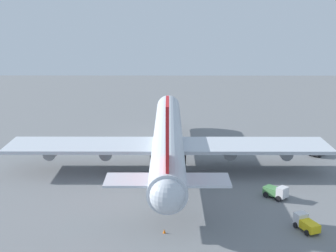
% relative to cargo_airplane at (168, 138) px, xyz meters
% --- Properties ---
extents(ground_plane, '(287.04, 287.04, 0.00)m').
position_rel_cargo_airplane_xyz_m(ground_plane, '(0.48, 0.00, -6.23)').
color(ground_plane, slate).
extents(cargo_airplane, '(71.76, 66.38, 19.40)m').
position_rel_cargo_airplane_xyz_m(cargo_airplane, '(0.00, 0.00, 0.00)').
color(cargo_airplane, silver).
rests_on(cargo_airplane, ground_plane).
extents(pushback_tractor, '(4.84, 3.48, 2.29)m').
position_rel_cargo_airplane_xyz_m(pushback_tractor, '(-30.72, -21.11, -5.09)').
color(pushback_tractor, silver).
rests_on(pushback_tractor, ground_plane).
extents(maintenance_van, '(4.37, 4.34, 2.41)m').
position_rel_cargo_airplane_xyz_m(maintenance_van, '(-18.05, -19.35, -5.00)').
color(maintenance_van, silver).
rests_on(maintenance_van, ground_plane).
extents(catering_truck, '(4.38, 4.18, 2.44)m').
position_rel_cargo_airplane_xyz_m(catering_truck, '(7.74, -34.44, -5.04)').
color(catering_truck, silver).
rests_on(catering_truck, ground_plane).
extents(safety_cone_nose, '(0.53, 0.53, 0.75)m').
position_rel_cargo_airplane_xyz_m(safety_cone_nose, '(32.77, 1.63, -5.85)').
color(safety_cone_nose, orange).
rests_on(safety_cone_nose, ground_plane).
extents(safety_cone_tail, '(0.44, 0.44, 0.62)m').
position_rel_cargo_airplane_xyz_m(safety_cone_tail, '(-31.81, 0.46, -5.92)').
color(safety_cone_tail, orange).
rests_on(safety_cone_tail, ground_plane).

